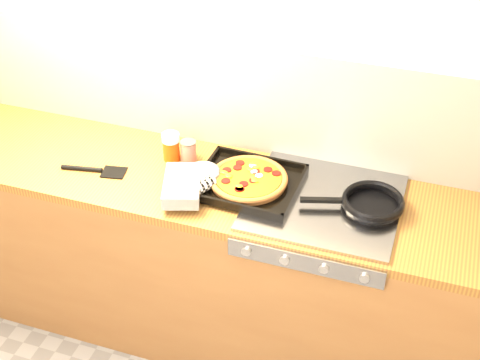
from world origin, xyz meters
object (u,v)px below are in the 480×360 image
(frying_pan, at_px, (371,203))
(juice_glass, at_px, (171,147))
(pizza_on_tray, at_px, (231,180))
(tomato_can, at_px, (188,151))

(frying_pan, height_order, juice_glass, juice_glass)
(frying_pan, bearing_deg, juice_glass, 174.78)
(pizza_on_tray, xyz_separation_m, frying_pan, (0.57, 0.04, -0.01))
(pizza_on_tray, distance_m, tomato_can, 0.28)
(frying_pan, height_order, tomato_can, tomato_can)
(pizza_on_tray, relative_size, juice_glass, 4.33)
(pizza_on_tray, xyz_separation_m, juice_glass, (-0.32, 0.13, 0.02))
(tomato_can, height_order, juice_glass, juice_glass)
(tomato_can, distance_m, juice_glass, 0.08)
(tomato_can, bearing_deg, frying_pan, -6.69)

